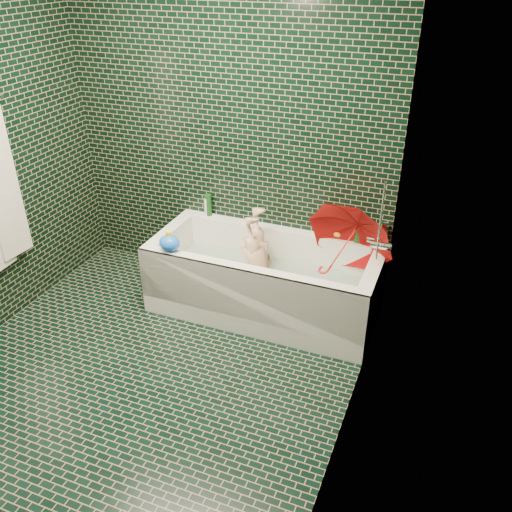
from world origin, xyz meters
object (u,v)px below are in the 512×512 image
at_px(umbrella, 343,248).
at_px(rubber_duck, 338,233).
at_px(child, 259,270).
at_px(bath_toy, 169,243).
at_px(bathtub, 264,287).

relative_size(umbrella, rubber_duck, 5.91).
distance_m(child, bath_toy, 0.73).
height_order(bathtub, rubber_duck, rubber_duck).
height_order(bathtub, umbrella, umbrella).
height_order(child, umbrella, umbrella).
bearing_deg(child, umbrella, 90.52).
xyz_separation_m(child, rubber_duck, (0.52, 0.30, 0.28)).
bearing_deg(rubber_duck, bath_toy, -144.89).
bearing_deg(child, bath_toy, -58.99).
height_order(bathtub, child, bathtub).
distance_m(umbrella, rubber_duck, 0.30).
bearing_deg(rubber_duck, umbrella, -65.62).
bearing_deg(rubber_duck, bathtub, -138.01).
xyz_separation_m(bathtub, bath_toy, (-0.62, -0.29, 0.41)).
height_order(child, rubber_duck, rubber_duck).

